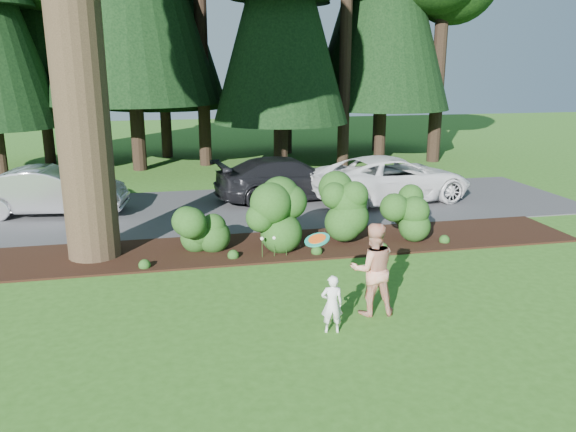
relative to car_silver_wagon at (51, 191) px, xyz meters
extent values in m
plane|color=#305F1B|center=(6.35, -7.89, -0.77)|extent=(80.00, 80.00, 0.00)
cube|color=black|center=(6.35, -4.64, -0.75)|extent=(16.00, 2.50, 0.05)
cube|color=#38383A|center=(6.35, -0.39, -0.76)|extent=(22.00, 6.00, 0.03)
sphere|color=#214716|center=(4.35, -4.69, -0.11)|extent=(1.08, 1.08, 1.08)
cylinder|color=black|center=(4.35, -4.69, -0.62)|extent=(0.08, 0.08, 0.30)
sphere|color=#214716|center=(6.15, -4.89, 0.16)|extent=(1.35, 1.35, 1.35)
cylinder|color=black|center=(6.15, -4.89, -0.62)|extent=(0.08, 0.08, 0.30)
sphere|color=#214716|center=(7.95, -4.59, 0.05)|extent=(1.26, 1.26, 1.26)
cylinder|color=black|center=(7.95, -4.59, -0.62)|extent=(0.08, 0.08, 0.30)
sphere|color=#214716|center=(9.75, -4.79, -0.06)|extent=(1.17, 1.17, 1.17)
cylinder|color=black|center=(9.75, -4.79, -0.62)|extent=(0.08, 0.08, 0.30)
cylinder|color=#214716|center=(5.75, -5.49, -0.52)|extent=(0.01, 0.01, 0.50)
sphere|color=white|center=(5.75, -5.49, -0.25)|extent=(0.09, 0.09, 0.09)
cylinder|color=#214716|center=(6.05, -5.49, -0.52)|extent=(0.01, 0.01, 0.50)
sphere|color=white|center=(6.05, -5.49, -0.25)|extent=(0.09, 0.09, 0.09)
cylinder|color=#214716|center=(6.35, -5.49, -0.52)|extent=(0.01, 0.01, 0.50)
sphere|color=white|center=(6.35, -5.49, -0.25)|extent=(0.09, 0.09, 0.09)
cylinder|color=black|center=(-0.65, 6.61, 3.78)|extent=(0.50, 0.50, 9.10)
cylinder|color=black|center=(2.35, 7.11, 4.48)|extent=(0.50, 0.50, 10.50)
cylinder|color=black|center=(5.35, 5.61, 3.60)|extent=(0.50, 0.50, 8.75)
cylinder|color=black|center=(8.35, 6.61, 4.83)|extent=(0.50, 0.50, 11.20)
cylinder|color=black|center=(11.35, 7.61, 3.95)|extent=(0.50, 0.50, 9.45)
cylinder|color=black|center=(13.85, 6.11, 4.65)|extent=(0.50, 0.50, 10.85)
cylinder|color=black|center=(16.35, 8.11, 4.13)|extent=(0.50, 0.50, 9.80)
cylinder|color=black|center=(-1.65, 10.61, 4.83)|extent=(0.50, 0.50, 11.20)
cylinder|color=black|center=(3.85, 10.11, 4.48)|extent=(0.50, 0.50, 10.50)
cylinder|color=black|center=(9.85, 11.11, 5.18)|extent=(0.50, 0.50, 11.90)
cylinder|color=black|center=(14.85, 10.61, 4.30)|extent=(0.50, 0.50, 10.15)
imported|color=#B8B8BD|center=(0.00, 0.00, 0.00)|extent=(4.66, 2.11, 1.48)
imported|color=white|center=(11.10, -0.50, 0.03)|extent=(5.94, 3.47, 1.55)
imported|color=black|center=(7.65, 0.46, 0.00)|extent=(5.34, 2.84, 1.48)
imported|color=white|center=(6.31, -9.56, -0.24)|extent=(0.42, 0.31, 1.06)
imported|color=#D94D1D|center=(7.27, -8.97, 0.12)|extent=(0.92, 0.75, 1.78)
cylinder|color=#1A9077|center=(6.13, -9.20, 0.84)|extent=(0.46, 0.45, 0.22)
cylinder|color=#FA5915|center=(6.13, -9.20, 0.86)|extent=(0.32, 0.32, 0.15)
camera|label=1|loc=(3.67, -18.27, 3.79)|focal=35.00mm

